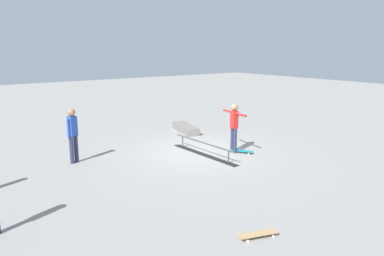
{
  "coord_description": "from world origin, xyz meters",
  "views": [
    {
      "loc": [
        -9.78,
        7.51,
        3.57
      ],
      "look_at": [
        -0.37,
        0.56,
        1.0
      ],
      "focal_mm": 34.3,
      "sensor_mm": 36.0,
      "label": 1
    }
  ],
  "objects": [
    {
      "name": "skater_main",
      "position": [
        -0.74,
        -0.96,
        0.99
      ],
      "size": [
        1.37,
        0.31,
        1.7
      ],
      "rotation": [
        0.0,
        0.0,
        6.12
      ],
      "color": "#2D3351",
      "rests_on": "ground_plane"
    },
    {
      "name": "skate_ledge",
      "position": [
        2.83,
        -1.46,
        0.15
      ],
      "size": [
        1.92,
        0.98,
        0.31
      ],
      "primitive_type": "cube",
      "rotation": [
        0.0,
        0.0,
        -0.25
      ],
      "color": "gray",
      "rests_on": "ground_plane"
    },
    {
      "name": "ground_plane",
      "position": [
        0.0,
        0.0,
        0.0
      ],
      "size": [
        60.0,
        60.0,
        0.0
      ],
      "primitive_type": "plane",
      "color": "gray"
    },
    {
      "name": "loose_skateboard_natural",
      "position": [
        -5.36,
        2.67,
        0.07
      ],
      "size": [
        0.44,
        0.82,
        0.09
      ],
      "rotation": [
        0.0,
        0.0,
        4.4
      ],
      "color": "tan",
      "rests_on": "ground_plane"
    },
    {
      "name": "bystander_blue_shirt",
      "position": [
        1.37,
        3.9,
        0.98
      ],
      "size": [
        0.27,
        0.39,
        1.74
      ],
      "rotation": [
        0.0,
        0.0,
        1.92
      ],
      "color": "#2D3351",
      "rests_on": "ground_plane"
    },
    {
      "name": "grind_rail",
      "position": [
        -0.37,
        0.06,
        0.19
      ],
      "size": [
        3.2,
        0.31,
        0.44
      ],
      "rotation": [
        0.0,
        0.0,
        0.02
      ],
      "color": "black",
      "rests_on": "ground_plane"
    },
    {
      "name": "skateboard_main",
      "position": [
        -0.97,
        -1.13,
        0.07
      ],
      "size": [
        0.79,
        0.58,
        0.09
      ],
      "rotation": [
        0.0,
        0.0,
        0.54
      ],
      "color": "teal",
      "rests_on": "ground_plane"
    }
  ]
}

